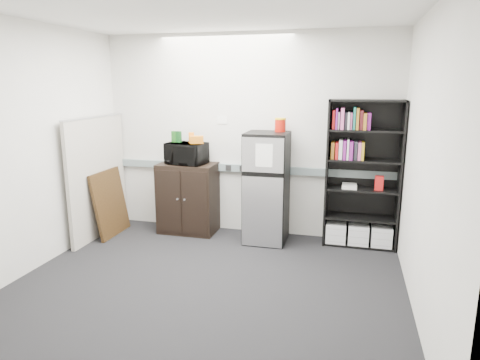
{
  "coord_description": "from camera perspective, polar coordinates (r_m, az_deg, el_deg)",
  "views": [
    {
      "loc": [
        1.36,
        -3.87,
        2.04
      ],
      "look_at": [
        0.12,
        0.9,
        0.92
      ],
      "focal_mm": 32.0,
      "sensor_mm": 36.0,
      "label": 1
    }
  ],
  "objects": [
    {
      "name": "floor",
      "position": [
        4.58,
        -4.43,
        -13.73
      ],
      "size": [
        4.0,
        4.0,
        0.0
      ],
      "primitive_type": "plane",
      "color": "black",
      "rests_on": "ground"
    },
    {
      "name": "wall_back",
      "position": [
        5.82,
        0.95,
        5.96
      ],
      "size": [
        4.0,
        0.02,
        2.7
      ],
      "primitive_type": "cube",
      "color": "silver",
      "rests_on": "floor"
    },
    {
      "name": "wall_right",
      "position": [
        3.98,
        23.6,
        1.72
      ],
      "size": [
        0.02,
        3.5,
        2.7
      ],
      "primitive_type": "cube",
      "color": "silver",
      "rests_on": "floor"
    },
    {
      "name": "wall_left",
      "position": [
        5.17,
        -26.24,
        3.79
      ],
      "size": [
        0.02,
        3.5,
        2.7
      ],
      "primitive_type": "cube",
      "color": "silver",
      "rests_on": "floor"
    },
    {
      "name": "ceiling",
      "position": [
        4.15,
        -5.12,
        21.88
      ],
      "size": [
        4.0,
        3.5,
        0.02
      ],
      "primitive_type": "cube",
      "color": "white",
      "rests_on": "wall_back"
    },
    {
      "name": "electrical_raceway",
      "position": [
        5.86,
        0.87,
        1.55
      ],
      "size": [
        3.92,
        0.05,
        0.1
      ],
      "primitive_type": "cube",
      "color": "slate",
      "rests_on": "wall_back"
    },
    {
      "name": "wall_note",
      "position": [
        5.89,
        -2.4,
        7.98
      ],
      "size": [
        0.14,
        0.0,
        0.1
      ],
      "primitive_type": "cube",
      "color": "white",
      "rests_on": "wall_back"
    },
    {
      "name": "bookshelf",
      "position": [
        5.55,
        16.0,
        0.55
      ],
      "size": [
        0.9,
        0.34,
        1.85
      ],
      "color": "black",
      "rests_on": "floor"
    },
    {
      "name": "cubicle_partition",
      "position": [
        6.05,
        -18.42,
        0.39
      ],
      "size": [
        0.06,
        1.3,
        1.62
      ],
      "color": "#A8A295",
      "rests_on": "floor"
    },
    {
      "name": "cabinet",
      "position": [
        5.98,
        -6.93,
        -2.39
      ],
      "size": [
        0.78,
        0.51,
        0.97
      ],
      "color": "black",
      "rests_on": "floor"
    },
    {
      "name": "microwave",
      "position": [
        5.84,
        -7.16,
        3.53
      ],
      "size": [
        0.56,
        0.42,
        0.29
      ],
      "primitive_type": "imported",
      "rotation": [
        0.0,
        0.0,
        -0.14
      ],
      "color": "black",
      "rests_on": "cabinet"
    },
    {
      "name": "snack_box_a",
      "position": [
        5.91,
        -8.74,
        5.74
      ],
      "size": [
        0.08,
        0.07,
        0.15
      ],
      "primitive_type": "cube",
      "rotation": [
        0.0,
        0.0,
        -0.33
      ],
      "color": "#195418",
      "rests_on": "microwave"
    },
    {
      "name": "snack_box_b",
      "position": [
        5.88,
        -8.2,
        5.73
      ],
      "size": [
        0.08,
        0.06,
        0.15
      ],
      "primitive_type": "cube",
      "rotation": [
        0.0,
        0.0,
        -0.21
      ],
      "color": "#0E3D14",
      "rests_on": "microwave"
    },
    {
      "name": "snack_box_c",
      "position": [
        5.82,
        -6.5,
        5.64
      ],
      "size": [
        0.08,
        0.07,
        0.14
      ],
      "primitive_type": "cube",
      "rotation": [
        0.0,
        0.0,
        0.28
      ],
      "color": "orange",
      "rests_on": "microwave"
    },
    {
      "name": "snack_bag",
      "position": [
        5.74,
        -5.79,
        5.36
      ],
      "size": [
        0.2,
        0.15,
        0.1
      ],
      "primitive_type": "cube",
      "rotation": [
        0.0,
        0.0,
        0.34
      ],
      "color": "#C66A13",
      "rests_on": "microwave"
    },
    {
      "name": "refrigerator",
      "position": [
        5.54,
        3.55,
        -1.05
      ],
      "size": [
        0.54,
        0.57,
        1.44
      ],
      "rotation": [
        0.0,
        0.0,
        0.0
      ],
      "color": "black",
      "rests_on": "floor"
    },
    {
      "name": "coffee_can",
      "position": [
        5.51,
        5.39,
        7.44
      ],
      "size": [
        0.14,
        0.14,
        0.19
      ],
      "color": "#A81207",
      "rests_on": "refrigerator"
    },
    {
      "name": "framed_poster",
      "position": [
        6.1,
        -16.91,
        -2.93
      ],
      "size": [
        0.18,
        0.7,
        0.89
      ],
      "rotation": [
        0.0,
        -0.16,
        0.0
      ],
      "color": "black",
      "rests_on": "floor"
    }
  ]
}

